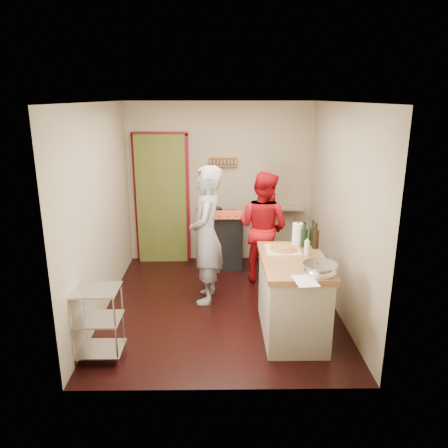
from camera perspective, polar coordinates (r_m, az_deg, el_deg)
The scene contains 10 objects.
floor at distance 5.90m, azimuth -0.41°, elevation -10.49°, with size 3.50×3.50×0.00m, color black.
back_wall at distance 7.24m, azimuth -5.61°, elevation 4.04°, with size 3.00×0.44×2.60m.
left_wall at distance 5.64m, azimuth -15.88°, elevation 1.69°, with size 0.04×3.50×2.60m, color tan.
right_wall at distance 5.65m, azimuth 14.96°, elevation 1.80°, with size 0.04×3.50×2.60m, color tan.
ceiling at distance 5.27m, azimuth -0.47°, elevation 15.74°, with size 3.00×3.50×0.02m, color white.
stove at distance 7.05m, azimuth -0.10°, elevation -1.97°, with size 0.60×0.63×1.00m.
wire_shelving at distance 4.80m, azimuth -16.13°, elevation -11.99°, with size 0.48×0.40×0.80m.
island at distance 5.12m, azimuth 8.98°, elevation -9.07°, with size 0.72×1.38×1.23m.
person_stripe at distance 5.72m, azimuth -2.32°, elevation -1.49°, with size 0.67×0.44×1.83m, color #9F9FA3.
person_red at distance 6.39m, azimuth 5.13°, elevation -0.46°, with size 0.80×0.62×1.65m, color #B30B12.
Camera 1 is at (-0.03, -5.27, 2.67)m, focal length 35.00 mm.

